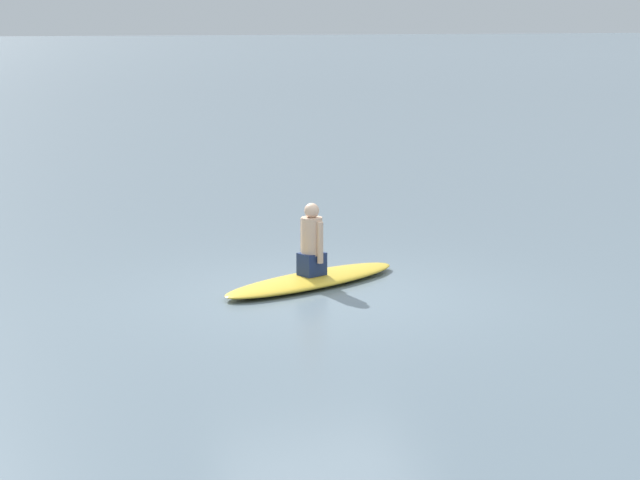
{
  "coord_description": "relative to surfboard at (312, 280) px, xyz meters",
  "views": [
    {
      "loc": [
        -4.27,
        -11.78,
        3.32
      ],
      "look_at": [
        0.12,
        0.4,
        0.61
      ],
      "focal_mm": 59.5,
      "sensor_mm": 36.0,
      "label": 1
    }
  ],
  "objects": [
    {
      "name": "person_paddler",
      "position": [
        0.0,
        0.0,
        0.48
      ],
      "size": [
        0.37,
        0.4,
        0.92
      ],
      "rotation": [
        0.0,
        0.0,
        0.37
      ],
      "color": "navy",
      "rests_on": "surfboard"
    },
    {
      "name": "ground_plane",
      "position": [
        -0.06,
        -0.55,
        -0.06
      ],
      "size": [
        400.0,
        400.0,
        0.0
      ],
      "primitive_type": "plane",
      "color": "slate"
    },
    {
      "name": "surfboard",
      "position": [
        0.0,
        0.0,
        0.0
      ],
      "size": [
        2.77,
        1.65,
        0.13
      ],
      "primitive_type": "ellipsoid",
      "rotation": [
        0.0,
        0.0,
        0.37
      ],
      "color": "gold",
      "rests_on": "ground"
    }
  ]
}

